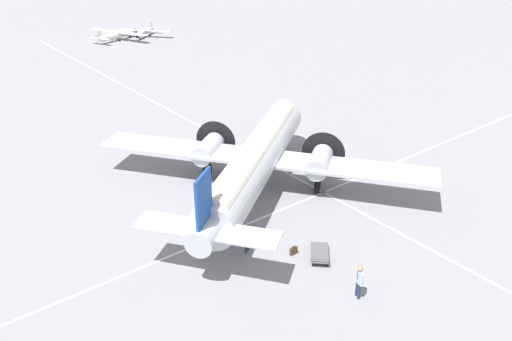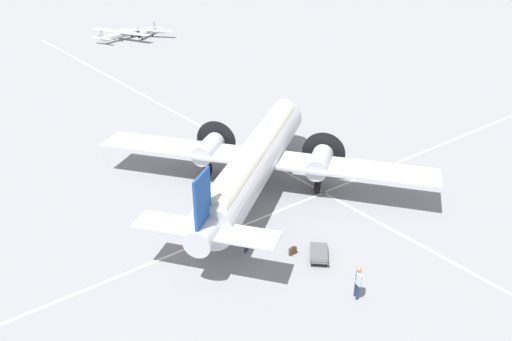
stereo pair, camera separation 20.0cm
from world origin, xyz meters
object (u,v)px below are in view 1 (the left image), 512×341
crew_foreground (359,278)px  light_aircraft_taxiing (118,35)px  light_aircraft_distant (144,32)px  baggage_cart (320,253)px  suitcase_near_door (294,251)px  passenger_boarding (247,236)px  airliner_main (258,156)px

crew_foreground → light_aircraft_taxiing: 65.96m
light_aircraft_distant → light_aircraft_taxiing: light_aircraft_taxiing is taller
crew_foreground → baggage_cart: 3.63m
baggage_cart → suitcase_near_door: bearing=83.6°
passenger_boarding → light_aircraft_taxiing: (18.17, 57.66, -0.15)m
passenger_boarding → light_aircraft_taxiing: size_ratio=0.15×
airliner_main → crew_foreground: bearing=-140.4°
crew_foreground → light_aircraft_taxiing: bearing=10.4°
suitcase_near_door → light_aircraft_taxiing: (16.30, 59.42, 0.64)m
suitcase_near_door → baggage_cart: baggage_cart is taller
crew_foreground → light_aircraft_distant: 66.96m
light_aircraft_distant → light_aircraft_taxiing: (-4.36, 0.22, 0.09)m
passenger_boarding → baggage_cart: 4.06m
suitcase_near_door → light_aircraft_distant: bearing=70.8°
passenger_boarding → light_aircraft_distant: (22.54, 57.44, -0.24)m
light_aircraft_taxiing → passenger_boarding: bearing=-129.1°
airliner_main → light_aircraft_taxiing: size_ratio=1.87×
crew_foreground → light_aircraft_distant: size_ratio=0.24×
airliner_main → suitcase_near_door: size_ratio=42.03×
light_aircraft_distant → light_aircraft_taxiing: size_ratio=0.69×
crew_foreground → baggage_cart: crew_foreground is taller
suitcase_near_door → light_aircraft_distant: size_ratio=0.06×
airliner_main → baggage_cart: (-2.07, -8.10, -2.28)m
passenger_boarding → suitcase_near_door: passenger_boarding is taller
passenger_boarding → baggage_cart: size_ratio=0.80×
crew_foreground → passenger_boarding: (-1.98, 6.28, -0.11)m
airliner_main → crew_foreground: 11.98m
airliner_main → suitcase_near_door: airliner_main is taller
airliner_main → crew_foreground: airliner_main is taller
crew_foreground → baggage_cart: size_ratio=0.88×
passenger_boarding → light_aircraft_taxiing: 60.46m
airliner_main → light_aircraft_taxiing: 54.09m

